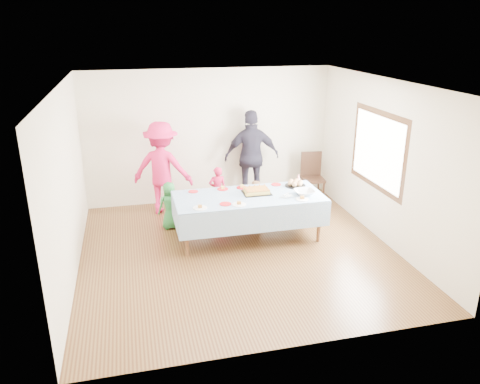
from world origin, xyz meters
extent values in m
plane|color=#4B2A15|center=(0.00, 0.00, 0.00)|extent=(5.00, 5.00, 0.00)
cube|color=beige|center=(0.00, 2.50, 1.35)|extent=(5.00, 0.04, 2.70)
cube|color=beige|center=(0.00, -2.50, 1.35)|extent=(5.00, 0.04, 2.70)
cube|color=beige|center=(-2.50, 0.00, 1.35)|extent=(0.04, 5.00, 2.70)
cube|color=beige|center=(2.50, 0.00, 1.35)|extent=(0.04, 5.00, 2.70)
cube|color=white|center=(0.00, 0.00, 2.70)|extent=(5.00, 5.00, 0.04)
cube|color=#472B16|center=(2.47, 0.20, 1.50)|extent=(0.03, 1.75, 1.35)
cylinder|color=brown|center=(-0.82, 0.03, 0.36)|extent=(0.06, 0.06, 0.73)
cylinder|color=brown|center=(1.42, 0.03, 0.36)|extent=(0.06, 0.06, 0.73)
cylinder|color=brown|center=(-0.82, 0.87, 0.36)|extent=(0.06, 0.06, 0.73)
cylinder|color=brown|center=(1.42, 0.87, 0.36)|extent=(0.06, 0.06, 0.73)
cube|color=brown|center=(0.30, 0.45, 0.75)|extent=(2.40, 1.00, 0.04)
cube|color=silver|center=(0.30, 0.45, 0.78)|extent=(2.50, 1.10, 0.01)
cube|color=black|center=(0.46, 0.53, 0.79)|extent=(0.47, 0.36, 0.01)
cube|color=#FFE561|center=(0.46, 0.53, 0.82)|extent=(0.40, 0.30, 0.06)
cube|color=#965022|center=(0.46, 0.53, 0.86)|extent=(0.40, 0.30, 0.01)
cylinder|color=black|center=(1.22, 0.72, 0.79)|extent=(0.36, 0.36, 0.02)
sphere|color=tan|center=(1.32, 0.72, 0.84)|extent=(0.09, 0.09, 0.09)
sphere|color=tan|center=(1.27, 0.81, 0.84)|extent=(0.09, 0.09, 0.09)
sphere|color=tan|center=(1.18, 0.81, 0.84)|extent=(0.09, 0.09, 0.09)
sphere|color=tan|center=(1.13, 0.72, 0.84)|extent=(0.09, 0.09, 0.09)
sphere|color=tan|center=(1.18, 0.64, 0.84)|extent=(0.09, 0.09, 0.09)
sphere|color=tan|center=(1.27, 0.64, 0.84)|extent=(0.09, 0.09, 0.09)
sphere|color=tan|center=(1.22, 0.72, 0.84)|extent=(0.09, 0.09, 0.09)
imported|color=silver|center=(1.22, 0.26, 0.82)|extent=(0.34, 0.34, 0.08)
cone|color=silver|center=(1.34, 0.88, 0.87)|extent=(0.11, 0.11, 0.18)
cylinder|color=red|center=(-0.59, 0.85, 0.79)|extent=(0.17, 0.17, 0.01)
cylinder|color=red|center=(-0.07, 0.86, 0.79)|extent=(0.19, 0.19, 0.01)
cylinder|color=red|center=(0.28, 0.85, 0.79)|extent=(0.19, 0.19, 0.01)
cylinder|color=red|center=(0.92, 0.87, 0.79)|extent=(0.18, 0.18, 0.01)
cylinder|color=red|center=(-0.17, 0.15, 0.79)|extent=(0.19, 0.19, 0.01)
cylinder|color=white|center=(-0.59, 0.07, 0.79)|extent=(0.23, 0.23, 0.01)
cylinder|color=white|center=(0.04, 0.08, 0.79)|extent=(0.23, 0.23, 0.01)
cylinder|color=white|center=(1.11, 0.07, 0.79)|extent=(0.21, 0.21, 0.01)
cylinder|color=black|center=(1.84, 1.72, 0.22)|extent=(0.04, 0.04, 0.45)
cylinder|color=black|center=(2.21, 1.68, 0.22)|extent=(0.04, 0.04, 0.45)
cylinder|color=black|center=(1.88, 2.10, 0.22)|extent=(0.04, 0.04, 0.45)
cylinder|color=black|center=(2.25, 2.05, 0.22)|extent=(0.04, 0.04, 0.45)
cube|color=black|center=(2.05, 1.89, 0.47)|extent=(0.48, 0.48, 0.05)
cube|color=black|center=(2.07, 2.09, 0.75)|extent=(0.44, 0.09, 0.52)
imported|color=#D41A49|center=(0.00, 1.70, 0.47)|extent=(0.35, 0.23, 0.94)
imported|color=#287836|center=(-0.97, 1.19, 0.43)|extent=(0.47, 0.36, 0.87)
imported|color=#AE7A51|center=(0.58, 1.10, 0.40)|extent=(0.45, 0.39, 0.81)
imported|color=#E31C5A|center=(-1.02, 1.98, 0.90)|extent=(1.32, 1.03, 1.80)
imported|color=#2A2736|center=(0.82, 2.20, 0.95)|extent=(1.15, 0.56, 1.90)
camera|label=1|loc=(-1.58, -6.69, 3.52)|focal=35.00mm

